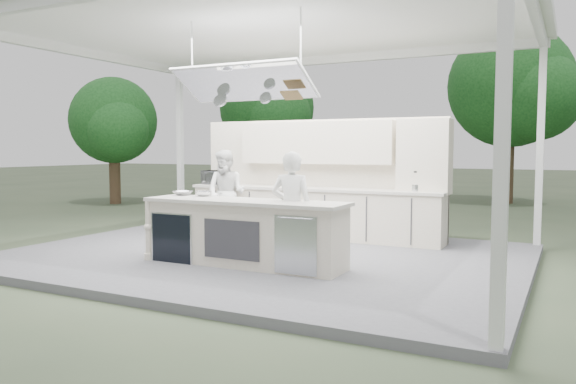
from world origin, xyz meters
The scene contains 12 objects.
ground centered at (0.00, 0.00, 0.00)m, with size 90.00×90.00×0.00m, color #455037.
stage_deck centered at (0.00, 0.00, 0.06)m, with size 8.00×6.00×0.12m, color #5E5D62.
tent centered at (0.00, -0.01, 3.71)m, with size 8.20×6.20×3.86m.
demo_island centered at (0.18, -0.91, 0.60)m, with size 3.10×0.79×0.95m.
back_counter centered at (0.00, 1.90, 0.60)m, with size 5.08×0.72×0.95m.
back_wall_unit centered at (0.44, 2.11, 1.57)m, with size 5.05×0.48×2.25m.
tree_cluster centered at (-0.16, 9.77, 3.29)m, with size 19.55×9.40×5.85m.
head_chef centered at (0.87, -0.70, 0.95)m, with size 0.60×0.40×1.65m, color white.
sous_chef centered at (-1.53, 1.26, 0.95)m, with size 0.81×0.63×1.67m, color silver.
toaster_oven centered at (-2.20, 1.86, 1.21)m, with size 0.52×0.35×0.29m, color #B2B4B9.
bowl_large centered at (-1.10, -0.65, 1.10)m, with size 0.28×0.28×0.07m, color #ADAFB4.
bowl_small centered at (-0.70, -0.65, 1.11)m, with size 0.25×0.25×0.08m, color silver.
Camera 1 is at (4.43, -7.81, 1.81)m, focal length 35.00 mm.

